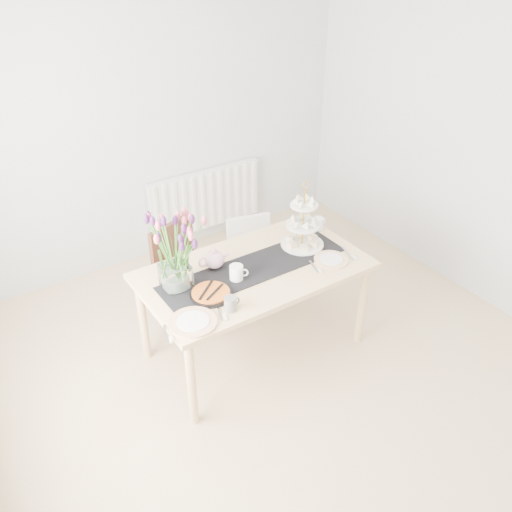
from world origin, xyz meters
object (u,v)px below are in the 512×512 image
radiator (206,199)px  mug_grey (230,304)px  teapot (214,260)px  plate_right (331,260)px  tart_tin (211,294)px  plate_left (193,322)px  cake_stand (303,230)px  tulip_vase (172,242)px  mug_white (236,273)px  chair_white (252,255)px  cream_jug (318,223)px  chair_brown (184,269)px  dining_table (254,277)px

radiator → mug_grey: mug_grey is taller
teapot → plate_right: size_ratio=0.91×
tart_tin → plate_left: 0.29m
cake_stand → plate_right: size_ratio=1.91×
plate_right → tulip_vase: bearing=163.5°
tart_tin → mug_white: bearing=15.1°
teapot → mug_grey: size_ratio=2.38×
radiator → chair_white: 1.12m
cake_stand → teapot: size_ratio=2.09×
cream_jug → mug_grey: bearing=-155.5°
tulip_vase → cream_jug: bearing=4.4°
chair_brown → tart_tin: chair_brown is taller
chair_brown → cream_jug: (1.00, -0.40, 0.28)m
tart_tin → mug_white: mug_white is taller
dining_table → mug_white: mug_white is taller
mug_white → plate_right: (0.70, -0.17, -0.05)m
radiator → plate_left: (-1.17, -1.98, 0.31)m
chair_brown → cream_jug: size_ratio=9.57×
tulip_vase → plate_right: bearing=-16.5°
plate_left → plate_right: 1.17m
radiator → mug_grey: (-0.91, -1.99, 0.35)m
mug_white → radiator: bearing=97.2°
chair_brown → tulip_vase: (-0.30, -0.50, 0.60)m
mug_white → plate_left: 0.53m
radiator → cake_stand: size_ratio=2.53×
cake_stand → mug_white: bearing=-170.9°
radiator → mug_white: 1.90m
dining_table → chair_white: chair_white is taller
cake_stand → tart_tin: 0.91m
cake_stand → plate_right: cake_stand is taller
chair_white → plate_left: (-1.00, -0.86, 0.32)m
chair_brown → dining_table: bearing=-85.1°
tart_tin → mug_grey: (0.03, -0.20, 0.03)m
dining_table → chair_white: (0.36, 0.57, -0.24)m
cream_jug → tart_tin: cream_jug is taller
tart_tin → plate_right: 0.94m
mug_grey → plate_left: (-0.26, 0.01, -0.04)m
tart_tin → plate_right: bearing=-6.7°
teapot → tart_tin: teapot is taller
teapot → cream_jug: teapot is taller
mug_grey → mug_white: (0.21, 0.26, 0.01)m
plate_right → radiator: bearing=89.8°
chair_white → tulip_vase: bearing=-139.2°
chair_white → mug_white: (-0.53, -0.62, 0.37)m
mug_grey → tart_tin: bearing=95.5°
chair_white → cake_stand: bearing=-64.0°
chair_brown → mug_grey: 0.96m
plate_left → plate_right: (1.16, 0.07, -0.00)m
chair_brown → plate_right: bearing=-65.3°
mug_white → chair_brown: bearing=127.0°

